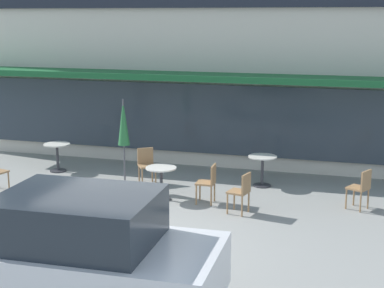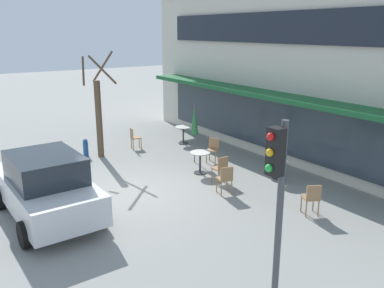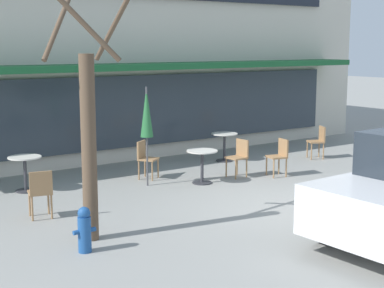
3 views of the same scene
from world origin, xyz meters
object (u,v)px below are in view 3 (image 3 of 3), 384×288
Objects in this scene: cafe_table_streetside at (202,161)px; cafe_chair_0 at (279,154)px; cafe_chair_4 at (239,155)px; street_tree at (89,132)px; cafe_table_near_wall at (25,168)px; cafe_chair_2 at (318,140)px; cafe_table_by_tree at (224,142)px; cafe_chair_3 at (40,190)px; patio_umbrella_green_folded at (147,113)px; cafe_chair_1 at (145,157)px; fire_hydrant at (84,229)px.

cafe_table_streetside is 0.85× the size of cafe_chair_0.
cafe_chair_4 is 5.45m from street_tree.
cafe_table_near_wall is 7.96m from cafe_chair_2.
cafe_chair_0 is at bearing -29.94° from cafe_chair_4.
cafe_table_by_tree is at bearing 88.32° from cafe_chair_0.
cafe_chair_3 is at bearing -173.46° from cafe_chair_4.
patio_umbrella_green_folded is at bearing 45.05° from street_tree.
cafe_chair_4 is at bearing 23.81° from street_tree.
cafe_chair_4 is (5.10, 0.58, 0.00)m from cafe_chair_3.
cafe_table_by_tree is 0.85× the size of cafe_chair_0.
cafe_chair_2 is (5.17, -0.60, 0.00)m from cafe_chair_1.
patio_umbrella_green_folded is 0.54× the size of street_tree.
street_tree is at bearing -161.89° from cafe_chair_2.
cafe_chair_4 is at bearing 150.06° from cafe_chair_0.
cafe_table_near_wall is 0.85× the size of cafe_chair_4.
patio_umbrella_green_folded reaches higher than cafe_chair_0.
cafe_chair_4 reaches higher than cafe_table_near_wall.
cafe_chair_2 is at bearing 20.38° from fire_hydrant.
cafe_chair_0 is 5.95m from cafe_chair_3.
cafe_chair_1 is (-2.82, -0.59, 0.01)m from cafe_table_by_tree.
patio_umbrella_green_folded reaches higher than cafe_chair_2.
street_tree reaches higher than cafe_table_by_tree.
street_tree is (-2.63, -2.64, 0.12)m from patio_umbrella_green_folded.
cafe_chair_1 is at bearing 47.80° from street_tree.
cafe_table_by_tree is 6.43m from cafe_chair_3.
cafe_chair_0 is 0.97m from cafe_chair_4.
cafe_table_streetside is 4.47m from street_tree.
cafe_chair_2 and cafe_chair_4 have the same top height.
cafe_table_streetside is (3.52, -1.58, 0.00)m from cafe_table_near_wall.
cafe_table_near_wall is 0.35× the size of patio_umbrella_green_folded.
cafe_table_near_wall is at bearing 77.47° from cafe_chair_3.
cafe_chair_1 reaches higher than cafe_table_by_tree.
cafe_chair_2 is at bearing 22.44° from cafe_chair_0.
street_tree is at bearing -156.19° from cafe_chair_4.
cafe_chair_2 reaches higher than fire_hydrant.
cafe_chair_3 is at bearing -172.21° from cafe_table_streetside.
cafe_chair_3 is (-2.87, -1.08, -1.10)m from patio_umbrella_green_folded.
cafe_chair_2 is 0.22× the size of street_tree.
cafe_chair_2 is 1.00× the size of cafe_chair_4.
cafe_table_streetside is 4.40m from cafe_chair_2.
cafe_chair_0 and cafe_chair_2 have the same top height.
cafe_table_near_wall is at bearing 155.89° from cafe_table_streetside.
cafe_chair_0 is at bearing 16.21° from street_tree.
cafe_table_streetside is 2.01m from cafe_chair_0.
cafe_table_streetside is 1.08× the size of fire_hydrant.
cafe_table_near_wall is 0.85× the size of cafe_chair_2.
cafe_table_near_wall is at bearing 156.46° from patio_umbrella_green_folded.
cafe_chair_1 is 0.22× the size of street_tree.
cafe_chair_2 is at bearing 7.47° from cafe_chair_3.
cafe_table_by_tree is 0.35× the size of patio_umbrella_green_folded.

